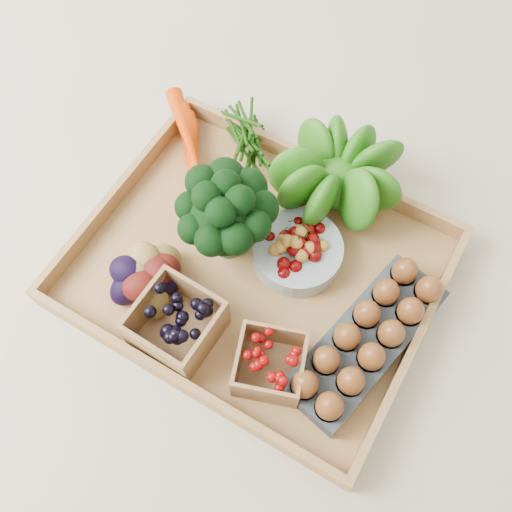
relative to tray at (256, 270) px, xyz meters
The scene contains 10 objects.
ground 0.01m from the tray, ahead, with size 4.00×4.00×0.00m, color beige.
tray is the anchor object (origin of this frame).
carrots 0.25m from the tray, 147.84° to the left, with size 0.21×0.15×0.05m, color #D53600, non-canonical shape.
lettuce 0.21m from the tray, 76.56° to the left, with size 0.14×0.14×0.14m, color #0F5D0E.
broccoli 0.09m from the tray, 168.85° to the left, with size 0.16×0.16×0.12m, color black, non-canonical shape.
cherry_bowl 0.07m from the tray, 47.02° to the left, with size 0.14×0.14×0.04m, color #8C9EA5.
egg_carton 0.21m from the tray, ahead, with size 0.10×0.28×0.03m, color #384048.
potatoes 0.18m from the tray, 141.58° to the right, with size 0.15×0.15×0.09m, color #410D0A, non-canonical shape.
punnet_blackberry 0.17m from the tray, 107.19° to the right, with size 0.11×0.11×0.08m, color black.
punnet_raspberry 0.17m from the tray, 52.97° to the right, with size 0.10×0.10×0.07m, color #710505.
Camera 1 is at (0.20, -0.34, 0.85)m, focal length 40.00 mm.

